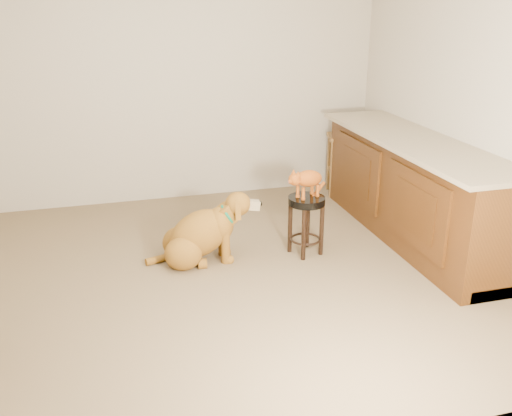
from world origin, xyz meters
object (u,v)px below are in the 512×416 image
object	(u,v)px
padded_stool	(306,214)
golden_retriever	(201,235)
wood_stool	(343,164)
tabby_kitten	(306,180)

from	to	relation	value
padded_stool	golden_retriever	size ratio (longest dim) A/B	0.52
padded_stool	wood_stool	xyz separation A→B (m)	(0.97, 1.40, -0.02)
wood_stool	golden_retriever	bearing A→B (deg)	-145.08
tabby_kitten	padded_stool	bearing A→B (deg)	-5.72
wood_stool	golden_retriever	size ratio (longest dim) A/B	0.67
wood_stool	padded_stool	bearing A→B (deg)	-124.60
padded_stool	tabby_kitten	bearing A→B (deg)	-168.02
padded_stool	tabby_kitten	size ratio (longest dim) A/B	1.24
wood_stool	golden_retriever	xyz separation A→B (m)	(-1.87, -1.31, -0.11)
padded_stool	wood_stool	size ratio (longest dim) A/B	0.78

